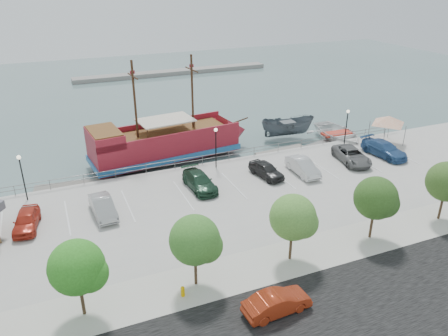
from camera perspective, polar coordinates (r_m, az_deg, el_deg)
name	(u,v)px	position (r m, az deg, el deg)	size (l,w,h in m)	color
ground	(242,204)	(40.12, 2.43, -4.77)	(160.00, 160.00, 0.00)	#4F6966
street	(356,310)	(28.57, 16.81, -17.38)	(100.00, 8.00, 0.04)	black
sidewalk	(302,255)	(32.23, 10.13, -11.15)	(100.00, 4.00, 0.05)	#BBB7AA
seawall_railing	(211,158)	(45.89, -1.65, 1.30)	(50.00, 0.06, 1.00)	slate
far_shore	(174,72)	(92.17, -6.60, 12.32)	(40.00, 3.00, 0.80)	gray
pirate_ship	(176,142)	(49.33, -6.24, 3.45)	(19.17, 7.12, 11.95)	maroon
patrol_boat	(287,129)	(55.78, 8.27, 5.08)	(2.52, 6.69, 2.59)	#4D565E
speedboat	(338,135)	(56.10, 14.61, 4.14)	(5.74, 8.03, 1.66)	white
dock_west	(73,187)	(45.18, -19.14, -2.38)	(7.15, 2.04, 0.41)	slate
dock_mid	(282,152)	(51.36, 7.57, 2.06)	(6.34, 1.81, 0.36)	gray
dock_east	(329,144)	(54.75, 13.51, 3.06)	(7.51, 2.15, 0.43)	slate
canopy_tent	(389,116)	(53.82, 20.78, 6.37)	(4.88, 4.88, 3.79)	slate
street_sedan	(277,303)	(27.11, 6.94, -17.06)	(1.46, 4.19, 1.38)	#A02D13
fire_hydrant	(183,291)	(28.25, -5.41, -15.70)	(0.26, 0.26, 0.76)	#E4AB00
lamp_post_left	(21,170)	(41.28, -24.95, -0.21)	(0.36, 0.36, 4.28)	black
lamp_post_mid	(216,141)	(43.86, -1.07, 3.58)	(0.36, 0.36, 4.28)	black
lamp_post_right	(347,121)	(51.60, 15.76, 5.90)	(0.36, 0.36, 4.28)	black
tree_b	(80,269)	(26.40, -18.32, -12.38)	(3.30, 3.20, 5.00)	#473321
tree_c	(197,241)	(27.37, -3.51, -9.54)	(3.30, 3.20, 5.00)	#473321
tree_d	(295,219)	(29.99, 9.28, -6.53)	(3.30, 3.20, 5.00)	#473321
tree_e	(378,199)	(33.88, 19.46, -3.88)	(3.30, 3.20, 5.00)	#473321
parked_car_a	(26,220)	(37.71, -24.41, -6.22)	(1.71, 4.24, 1.45)	red
parked_car_b	(103,207)	(37.49, -15.54, -4.92)	(1.59, 4.55, 1.50)	#A4A4A4
parked_car_d	(200,181)	(40.44, -3.21, -1.75)	(2.06, 5.07, 1.47)	#1D3C29
parked_car_e	(266,170)	(42.91, 5.54, -0.23)	(1.72, 4.28, 1.46)	#252525
parked_car_f	(303,167)	(44.02, 10.25, 0.19)	(1.62, 4.65, 1.53)	silver
parked_car_g	(352,155)	(47.90, 16.33, 1.59)	(2.50, 5.41, 1.50)	slate
parked_car_h	(384,149)	(50.63, 20.18, 2.35)	(2.25, 5.52, 1.60)	#2D5287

